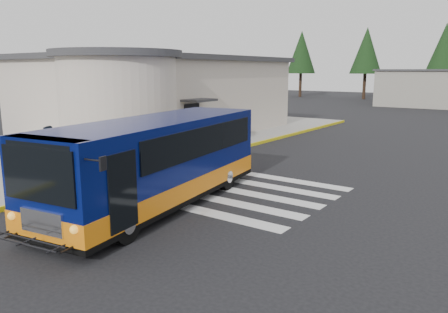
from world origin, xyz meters
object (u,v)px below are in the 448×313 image
Objects in this scene: pedestrian_a at (133,146)px; bollard at (45,173)px; transit_bus at (157,165)px; pedestrian_b at (49,149)px.

bollard is at bearing 172.91° from pedestrian_a.
pedestrian_b is at bearing 168.28° from transit_bus.
transit_bus is 4.86m from pedestrian_a.
transit_bus is 6.16m from pedestrian_b.
bollard is (-3.63, -1.47, -0.49)m from transit_bus.
bollard is (2.51, -1.78, -0.28)m from pedestrian_b.
pedestrian_a is at bearing 137.15° from transit_bus.
pedestrian_a reaches higher than pedestrian_b.
transit_bus is 5.23× the size of pedestrian_a.
transit_bus is 5.31× the size of pedestrian_b.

